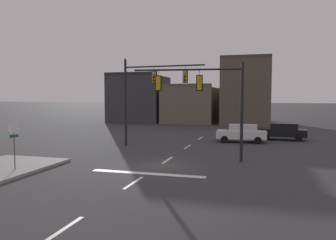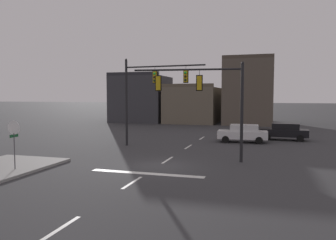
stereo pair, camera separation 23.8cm
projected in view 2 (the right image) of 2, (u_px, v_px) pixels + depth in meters
name	position (u px, v px, depth m)	size (l,w,h in m)	color
ground_plane	(158.00, 166.00, 20.04)	(400.00, 400.00, 0.00)	#353538
stop_bar_paint	(147.00, 173.00, 18.13)	(6.40, 0.50, 0.01)	silver
lane_centreline	(168.00, 160.00, 21.96)	(0.16, 26.40, 0.01)	silver
signal_mast_near_side	(209.00, 94.00, 21.36)	(7.05, 0.89, 6.34)	black
signal_mast_far_side	(147.00, 88.00, 27.50)	(6.92, 0.72, 7.33)	black
stop_sign	(14.00, 133.00, 18.44)	(0.76, 0.64, 2.83)	#56565B
car_lot_nearside	(284.00, 131.00, 31.95)	(4.55, 2.14, 1.61)	black
car_lot_middle	(243.00, 133.00, 30.36)	(4.52, 2.07, 1.61)	silver
building_row	(201.00, 98.00, 53.73)	(25.04, 12.57, 9.94)	#38383D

